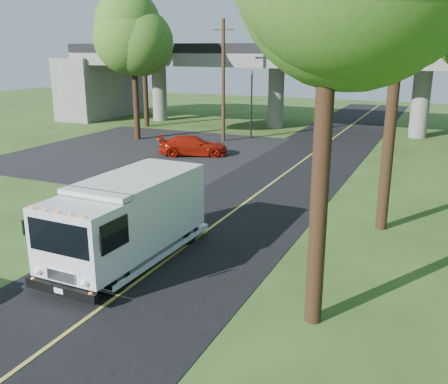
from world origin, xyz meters
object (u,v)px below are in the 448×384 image
Objects in this scene: tree_left_lot at (134,34)px; pedestrian at (149,173)px; traffic_signal at (251,98)px; tree_left_far at (144,42)px; red_sedan at (193,145)px; utility_pole at (223,80)px; step_van at (128,217)px.

tree_left_lot reaches higher than pedestrian.
tree_left_far reaches higher than traffic_signal.
tree_left_far is (-10.79, 1.84, 4.25)m from traffic_signal.
tree_left_lot is at bearing 38.39° from red_sedan.
traffic_signal reaches higher than red_sedan.
utility_pole is 6.86m from red_sedan.
tree_left_lot is at bearing -63.43° from tree_left_far.
utility_pole is 22.82m from step_van.
step_van is (15.65, -25.54, -5.91)m from tree_left_far.
utility_pole is at bearing -20.79° from red_sedan.
tree_left_far is 6.06× the size of pedestrian.
tree_left_lot is at bearing -49.71° from pedestrian.
utility_pole reaches higher than red_sedan.
red_sedan is at bearing -44.48° from tree_left_far.
traffic_signal is 11.75m from tree_left_far.
pedestrian is (11.34, -17.58, -6.63)m from tree_left_far.
pedestrian reaches higher than red_sedan.
tree_left_lot reaches higher than step_van.
tree_left_lot reaches higher than utility_pole.
utility_pole is 14.40m from pedestrian.
pedestrian is at bearing 119.90° from step_van.
traffic_signal is at bearing 28.11° from tree_left_lot.
tree_left_far is at bearing -52.65° from pedestrian.
tree_left_lot is 1.06× the size of tree_left_far.
tree_left_far is at bearing 157.57° from utility_pole.
tree_left_far is 30.53m from step_van.
tree_left_far is 1.46× the size of step_van.
red_sedan is (9.62, -9.45, -6.78)m from tree_left_far.
utility_pole is at bearing 18.97° from tree_left_lot.
tree_left_far is (-9.29, 3.84, 2.86)m from utility_pole.
step_van is at bearing -58.50° from tree_left_far.
tree_left_far is at bearing 170.35° from traffic_signal.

